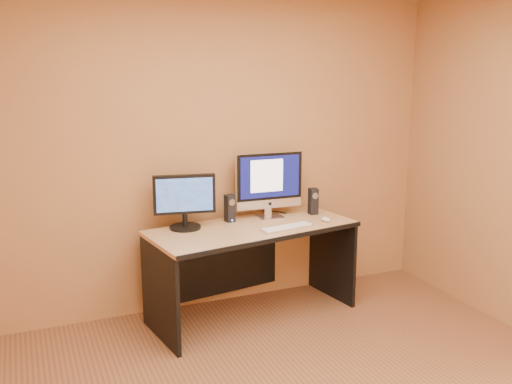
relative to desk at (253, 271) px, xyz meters
The scene contains 10 objects.
walls 1.86m from the desk, 97.61° to the right, with size 4.00×4.00×2.60m, color olive, non-canonical shape.
desk is the anchor object (origin of this frame).
imac 0.73m from the desk, 39.00° to the left, with size 0.58×0.21×0.56m, color silver, non-canonical shape.
second_monitor 0.79m from the desk, 163.21° to the left, with size 0.49×0.24×0.43m, color black, non-canonical shape.
speaker_left 0.54m from the desk, 118.93° to the left, with size 0.07×0.07×0.22m, color black, non-canonical shape.
speaker_right 0.81m from the desk, 13.84° to the left, with size 0.07×0.07×0.22m, color black, non-canonical shape.
keyboard 0.47m from the desk, 33.82° to the right, with size 0.44×0.12×0.02m, color silver.
mouse 0.73m from the desk, ahead, with size 0.06×0.10×0.04m, color silver.
cable_a 0.62m from the desk, 43.53° to the left, with size 0.01×0.01×0.22m, color black.
cable_b 0.58m from the desk, 53.72° to the left, with size 0.01×0.01×0.18m, color black.
Camera 1 is at (-1.45, -2.41, 2.01)m, focal length 40.00 mm.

